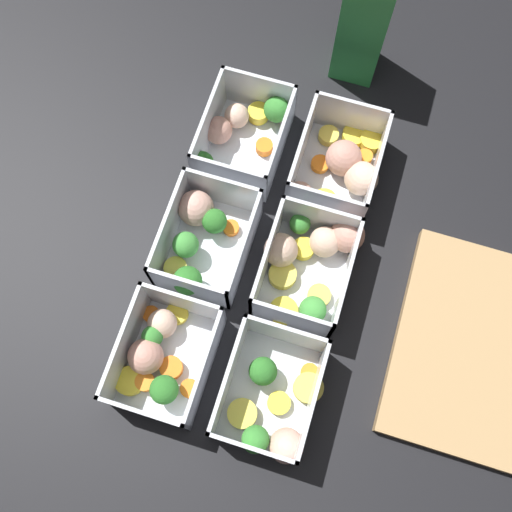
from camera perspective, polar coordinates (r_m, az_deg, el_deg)
ground_plane at (r=0.83m, az=-0.00°, el=-0.58°), size 4.00×4.00×0.00m
container_near_left at (r=0.88m, az=-1.42°, el=11.64°), size 0.15×0.12×0.08m
container_near_center at (r=0.81m, az=-5.27°, el=1.79°), size 0.16×0.12×0.08m
container_near_right at (r=0.78m, az=-9.12°, el=-9.44°), size 0.15×0.12×0.08m
container_far_left at (r=0.86m, az=8.02°, el=8.43°), size 0.17×0.14×0.08m
container_far_center at (r=0.80m, az=5.16°, el=-0.42°), size 0.18×0.14×0.08m
container_far_right at (r=0.77m, az=1.48°, el=-13.76°), size 0.16×0.12×0.08m
juice_carton at (r=0.91m, az=10.29°, el=21.01°), size 0.07×0.07×0.20m
cutting_board at (r=0.84m, az=19.31°, el=-8.06°), size 0.28×0.18×0.02m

